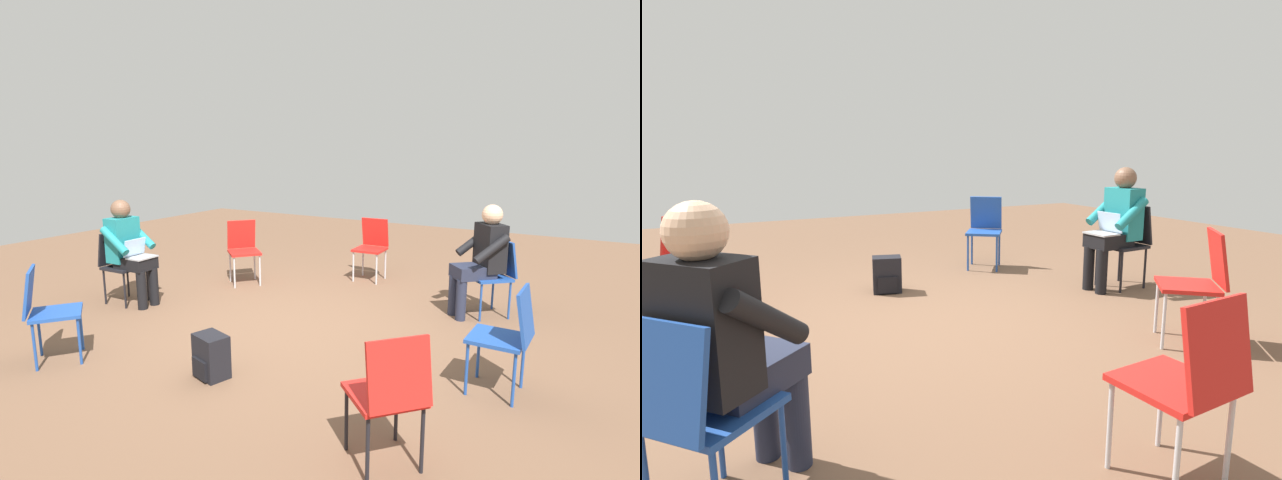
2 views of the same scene
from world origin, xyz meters
TOP-DOWN VIEW (x-y plane):
  - ground_plane at (0.00, 0.00)m, footprint 14.00×14.00m
  - chair_northwest at (-1.55, 1.69)m, footprint 0.58×0.59m
  - chair_west at (-2.24, -0.09)m, footprint 0.45×0.42m
  - chair_south at (0.20, -2.27)m, footprint 0.41×0.45m
  - chair_southeast at (1.64, -1.40)m, footprint 0.58×0.57m
  - chair_north at (0.25, 2.14)m, footprint 0.41×0.45m
  - chair_southwest at (-1.20, -1.53)m, footprint 0.58×0.59m
  - chair_northeast at (1.52, 1.72)m, footprint 0.58×0.59m
  - person_with_laptop at (0.20, -2.10)m, footprint 0.50×0.53m
  - person_in_black at (-1.44, 1.57)m, footprint 0.63×0.63m
  - backpack_near_laptop_user at (1.15, 0.02)m, footprint 0.30×0.33m

SIDE VIEW (x-z plane):
  - ground_plane at x=0.00m, z-range 0.00..0.00m
  - backpack_near_laptop_user at x=1.15m, z-range -0.02..0.34m
  - chair_northwest at x=-1.55m, z-range 0.07..0.92m
  - chair_west at x=-2.24m, z-range 0.07..0.92m
  - chair_south at x=0.20m, z-range 0.07..0.92m
  - chair_southeast at x=1.64m, z-range 0.07..0.92m
  - chair_north at x=0.25m, z-range 0.07..0.92m
  - chair_southwest at x=-1.20m, z-range 0.07..0.92m
  - chair_northeast at x=1.52m, z-range 0.07..0.92m
  - person_with_laptop at x=0.20m, z-range 0.07..1.31m
  - person_in_black at x=-1.44m, z-range 0.07..1.31m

